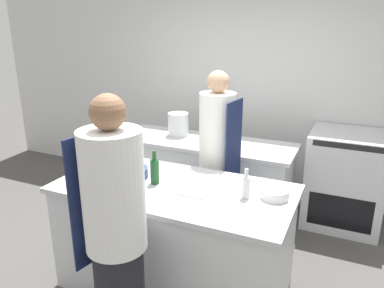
{
  "coord_description": "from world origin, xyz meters",
  "views": [
    {
      "loc": [
        1.25,
        -2.41,
        2.15
      ],
      "look_at": [
        0.0,
        0.35,
        1.17
      ],
      "focal_mm": 35.0,
      "sensor_mm": 36.0,
      "label": 1
    }
  ],
  "objects_px": {
    "chef_at_prep_near": "(116,236)",
    "stockpot": "(178,124)",
    "bottle_olive_oil": "(138,180)",
    "bottle_vinegar": "(155,171)",
    "bowl_ceramic_blue": "(102,171)",
    "chef_at_stove": "(217,162)",
    "bottle_wine": "(246,187)",
    "bowl_mixing_large": "(131,173)",
    "oven_range": "(345,179)",
    "cup": "(78,174)",
    "bowl_prep_small": "(275,194)"
  },
  "relations": [
    {
      "from": "chef_at_prep_near",
      "to": "chef_at_stove",
      "type": "distance_m",
      "value": 1.5
    },
    {
      "from": "stockpot",
      "to": "oven_range",
      "type": "bearing_deg",
      "value": 13.23
    },
    {
      "from": "oven_range",
      "to": "bowl_ceramic_blue",
      "type": "relative_size",
      "value": 5.09
    },
    {
      "from": "bowl_prep_small",
      "to": "chef_at_stove",
      "type": "bearing_deg",
      "value": 138.26
    },
    {
      "from": "chef_at_stove",
      "to": "bottle_wine",
      "type": "bearing_deg",
      "value": 41.61
    },
    {
      "from": "bottle_olive_oil",
      "to": "stockpot",
      "type": "height_order",
      "value": "stockpot"
    },
    {
      "from": "bottle_vinegar",
      "to": "bowl_prep_small",
      "type": "bearing_deg",
      "value": 7.9
    },
    {
      "from": "bottle_wine",
      "to": "bowl_mixing_large",
      "type": "bearing_deg",
      "value": -178.6
    },
    {
      "from": "chef_at_stove",
      "to": "bowl_mixing_large",
      "type": "distance_m",
      "value": 0.88
    },
    {
      "from": "chef_at_prep_near",
      "to": "stockpot",
      "type": "relative_size",
      "value": 6.9
    },
    {
      "from": "bowl_ceramic_blue",
      "to": "bottle_olive_oil",
      "type": "bearing_deg",
      "value": -19.06
    },
    {
      "from": "stockpot",
      "to": "chef_at_stove",
      "type": "bearing_deg",
      "value": -38.84
    },
    {
      "from": "chef_at_stove",
      "to": "bottle_olive_oil",
      "type": "height_order",
      "value": "chef_at_stove"
    },
    {
      "from": "chef_at_prep_near",
      "to": "bowl_mixing_large",
      "type": "relative_size",
      "value": 6.43
    },
    {
      "from": "chef_at_stove",
      "to": "chef_at_prep_near",
      "type": "bearing_deg",
      "value": 2.79
    },
    {
      "from": "bottle_wine",
      "to": "bowl_mixing_large",
      "type": "xyz_separation_m",
      "value": [
        -0.98,
        -0.02,
        -0.05
      ]
    },
    {
      "from": "bowl_ceramic_blue",
      "to": "stockpot",
      "type": "relative_size",
      "value": 0.79
    },
    {
      "from": "bottle_wine",
      "to": "stockpot",
      "type": "height_order",
      "value": "stockpot"
    },
    {
      "from": "chef_at_prep_near",
      "to": "stockpot",
      "type": "distance_m",
      "value": 2.13
    },
    {
      "from": "bottle_vinegar",
      "to": "cup",
      "type": "distance_m",
      "value": 0.66
    },
    {
      "from": "bowl_prep_small",
      "to": "stockpot",
      "type": "xyz_separation_m",
      "value": [
        -1.37,
        1.17,
        0.09
      ]
    },
    {
      "from": "oven_range",
      "to": "cup",
      "type": "bearing_deg",
      "value": -136.65
    },
    {
      "from": "bottle_olive_oil",
      "to": "oven_range",
      "type": "bearing_deg",
      "value": 53.36
    },
    {
      "from": "chef_at_prep_near",
      "to": "bottle_olive_oil",
      "type": "height_order",
      "value": "chef_at_prep_near"
    },
    {
      "from": "cup",
      "to": "stockpot",
      "type": "distance_m",
      "value": 1.49
    },
    {
      "from": "bottle_olive_oil",
      "to": "bottle_wine",
      "type": "distance_m",
      "value": 0.81
    },
    {
      "from": "chef_at_prep_near",
      "to": "cup",
      "type": "xyz_separation_m",
      "value": [
        -0.78,
        0.57,
        0.07
      ]
    },
    {
      "from": "bowl_prep_small",
      "to": "cup",
      "type": "distance_m",
      "value": 1.6
    },
    {
      "from": "bottle_wine",
      "to": "chef_at_stove",
      "type": "bearing_deg",
      "value": 124.94
    },
    {
      "from": "bottle_wine",
      "to": "bowl_prep_small",
      "type": "distance_m",
      "value": 0.22
    },
    {
      "from": "bowl_mixing_large",
      "to": "stockpot",
      "type": "relative_size",
      "value": 1.07
    },
    {
      "from": "chef_at_stove",
      "to": "cup",
      "type": "relative_size",
      "value": 18.77
    },
    {
      "from": "bottle_olive_oil",
      "to": "stockpot",
      "type": "xyz_separation_m",
      "value": [
        -0.39,
        1.48,
        0.03
      ]
    },
    {
      "from": "cup",
      "to": "stockpot",
      "type": "bearing_deg",
      "value": 82.25
    },
    {
      "from": "chef_at_stove",
      "to": "bottle_vinegar",
      "type": "bearing_deg",
      "value": -11.94
    },
    {
      "from": "bowl_ceramic_blue",
      "to": "stockpot",
      "type": "distance_m",
      "value": 1.33
    },
    {
      "from": "chef_at_stove",
      "to": "bottle_wine",
      "type": "distance_m",
      "value": 0.86
    },
    {
      "from": "bowl_prep_small",
      "to": "stockpot",
      "type": "distance_m",
      "value": 1.8
    },
    {
      "from": "chef_at_stove",
      "to": "bowl_mixing_large",
      "type": "height_order",
      "value": "chef_at_stove"
    },
    {
      "from": "bowl_mixing_large",
      "to": "chef_at_prep_near",
      "type": "bearing_deg",
      "value": -63.17
    },
    {
      "from": "chef_at_stove",
      "to": "bowl_ceramic_blue",
      "type": "height_order",
      "value": "chef_at_stove"
    },
    {
      "from": "bottle_olive_oil",
      "to": "bottle_vinegar",
      "type": "xyz_separation_m",
      "value": [
        0.04,
        0.19,
        0.01
      ]
    },
    {
      "from": "bottle_olive_oil",
      "to": "bottle_vinegar",
      "type": "height_order",
      "value": "bottle_vinegar"
    },
    {
      "from": "oven_range",
      "to": "cup",
      "type": "height_order",
      "value": "oven_range"
    },
    {
      "from": "bottle_wine",
      "to": "bowl_mixing_large",
      "type": "relative_size",
      "value": 0.83
    },
    {
      "from": "chef_at_stove",
      "to": "bowl_mixing_large",
      "type": "bearing_deg",
      "value": -27.52
    },
    {
      "from": "bottle_olive_oil",
      "to": "bottle_wine",
      "type": "xyz_separation_m",
      "value": [
        0.78,
        0.23,
        -0.0
      ]
    },
    {
      "from": "bottle_olive_oil",
      "to": "cup",
      "type": "distance_m",
      "value": 0.6
    },
    {
      "from": "bottle_vinegar",
      "to": "cup",
      "type": "relative_size",
      "value": 2.97
    },
    {
      "from": "bottle_wine",
      "to": "cup",
      "type": "distance_m",
      "value": 1.39
    }
  ]
}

